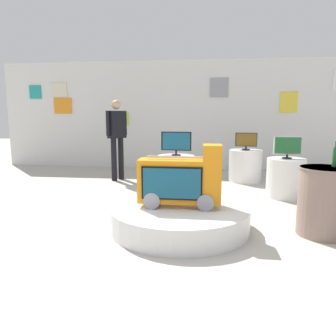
{
  "coord_description": "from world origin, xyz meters",
  "views": [
    {
      "loc": [
        0.61,
        -3.64,
        1.42
      ],
      "look_at": [
        0.05,
        0.99,
        0.66
      ],
      "focal_mm": 34.56,
      "sensor_mm": 36.0,
      "label": 1
    }
  ],
  "objects_px": {
    "tv_on_right_rear": "(176,142)",
    "shopper_browsing_near_truck": "(117,133)",
    "display_pedestal_left_rear": "(286,178)",
    "tv_on_left_rear": "(288,146)",
    "main_display_pedestal": "(180,218)",
    "side_table_round": "(324,201)",
    "bottle_on_side_table": "(335,156)",
    "novelty_firetruck_tv": "(181,182)",
    "tv_on_center_rear": "(246,141)",
    "display_pedestal_right_rear": "(176,173)",
    "display_pedestal_center_rear": "(245,166)"
  },
  "relations": [
    {
      "from": "tv_on_right_rear",
      "to": "shopper_browsing_near_truck",
      "type": "height_order",
      "value": "shopper_browsing_near_truck"
    },
    {
      "from": "display_pedestal_left_rear",
      "to": "tv_on_left_rear",
      "type": "bearing_deg",
      "value": -89.31
    },
    {
      "from": "main_display_pedestal",
      "to": "side_table_round",
      "type": "height_order",
      "value": "side_table_round"
    },
    {
      "from": "main_display_pedestal",
      "to": "bottle_on_side_table",
      "type": "height_order",
      "value": "bottle_on_side_table"
    },
    {
      "from": "novelty_firetruck_tv",
      "to": "tv_on_center_rear",
      "type": "bearing_deg",
      "value": 70.29
    },
    {
      "from": "bottle_on_side_table",
      "to": "display_pedestal_left_rear",
      "type": "bearing_deg",
      "value": 94.16
    },
    {
      "from": "side_table_round",
      "to": "tv_on_center_rear",
      "type": "bearing_deg",
      "value": 100.05
    },
    {
      "from": "display_pedestal_left_rear",
      "to": "bottle_on_side_table",
      "type": "distance_m",
      "value": 1.86
    },
    {
      "from": "display_pedestal_right_rear",
      "to": "side_table_round",
      "type": "bearing_deg",
      "value": -46.01
    },
    {
      "from": "novelty_firetruck_tv",
      "to": "side_table_round",
      "type": "distance_m",
      "value": 1.71
    },
    {
      "from": "side_table_round",
      "to": "shopper_browsing_near_truck",
      "type": "relative_size",
      "value": 0.47
    },
    {
      "from": "main_display_pedestal",
      "to": "novelty_firetruck_tv",
      "type": "height_order",
      "value": "novelty_firetruck_tv"
    },
    {
      "from": "side_table_round",
      "to": "shopper_browsing_near_truck",
      "type": "bearing_deg",
      "value": 138.47
    },
    {
      "from": "display_pedestal_center_rear",
      "to": "tv_on_right_rear",
      "type": "xyz_separation_m",
      "value": [
        -1.4,
        -1.14,
        0.59
      ]
    },
    {
      "from": "display_pedestal_center_rear",
      "to": "display_pedestal_right_rear",
      "type": "xyz_separation_m",
      "value": [
        -1.4,
        -1.14,
        0.0
      ]
    },
    {
      "from": "novelty_firetruck_tv",
      "to": "display_pedestal_right_rear",
      "type": "bearing_deg",
      "value": 97.29
    },
    {
      "from": "novelty_firetruck_tv",
      "to": "bottle_on_side_table",
      "type": "height_order",
      "value": "bottle_on_side_table"
    },
    {
      "from": "main_display_pedestal",
      "to": "tv_on_center_rear",
      "type": "xyz_separation_m",
      "value": [
        1.16,
        3.17,
        0.74
      ]
    },
    {
      "from": "bottle_on_side_table",
      "to": "shopper_browsing_near_truck",
      "type": "xyz_separation_m",
      "value": [
        -3.46,
        2.89,
        0.09
      ]
    },
    {
      "from": "main_display_pedestal",
      "to": "tv_on_right_rear",
      "type": "relative_size",
      "value": 3.07
    },
    {
      "from": "display_pedestal_center_rear",
      "to": "display_pedestal_right_rear",
      "type": "bearing_deg",
      "value": -140.8
    },
    {
      "from": "display_pedestal_center_rear",
      "to": "bottle_on_side_table",
      "type": "bearing_deg",
      "value": -77.76
    },
    {
      "from": "shopper_browsing_near_truck",
      "to": "tv_on_left_rear",
      "type": "bearing_deg",
      "value": -18.86
    },
    {
      "from": "tv_on_right_rear",
      "to": "shopper_browsing_near_truck",
      "type": "distance_m",
      "value": 1.68
    },
    {
      "from": "novelty_firetruck_tv",
      "to": "tv_on_left_rear",
      "type": "bearing_deg",
      "value": 47.53
    },
    {
      "from": "display_pedestal_right_rear",
      "to": "side_table_round",
      "type": "distance_m",
      "value": 2.82
    },
    {
      "from": "tv_on_right_rear",
      "to": "side_table_round",
      "type": "height_order",
      "value": "tv_on_right_rear"
    },
    {
      "from": "novelty_firetruck_tv",
      "to": "shopper_browsing_near_truck",
      "type": "bearing_deg",
      "value": 119.0
    },
    {
      "from": "display_pedestal_center_rear",
      "to": "tv_on_right_rear",
      "type": "height_order",
      "value": "tv_on_right_rear"
    },
    {
      "from": "display_pedestal_left_rear",
      "to": "side_table_round",
      "type": "distance_m",
      "value": 1.83
    },
    {
      "from": "tv_on_center_rear",
      "to": "shopper_browsing_near_truck",
      "type": "bearing_deg",
      "value": -175.87
    },
    {
      "from": "main_display_pedestal",
      "to": "bottle_on_side_table",
      "type": "relative_size",
      "value": 5.68
    },
    {
      "from": "display_pedestal_right_rear",
      "to": "shopper_browsing_near_truck",
      "type": "bearing_deg",
      "value": 146.04
    },
    {
      "from": "display_pedestal_center_rear",
      "to": "display_pedestal_right_rear",
      "type": "relative_size",
      "value": 1.03
    },
    {
      "from": "display_pedestal_center_rear",
      "to": "bottle_on_side_table",
      "type": "distance_m",
      "value": 3.23
    },
    {
      "from": "display_pedestal_left_rear",
      "to": "shopper_browsing_near_truck",
      "type": "xyz_separation_m",
      "value": [
        -3.33,
        1.13,
        0.69
      ]
    },
    {
      "from": "novelty_firetruck_tv",
      "to": "main_display_pedestal",
      "type": "bearing_deg",
      "value": 160.51
    },
    {
      "from": "display_pedestal_center_rear",
      "to": "display_pedestal_right_rear",
      "type": "distance_m",
      "value": 1.8
    },
    {
      "from": "shopper_browsing_near_truck",
      "to": "main_display_pedestal",
      "type": "bearing_deg",
      "value": -61.23
    },
    {
      "from": "display_pedestal_left_rear",
      "to": "display_pedestal_center_rear",
      "type": "relative_size",
      "value": 0.97
    },
    {
      "from": "display_pedestal_left_rear",
      "to": "shopper_browsing_near_truck",
      "type": "height_order",
      "value": "shopper_browsing_near_truck"
    },
    {
      "from": "bottle_on_side_table",
      "to": "shopper_browsing_near_truck",
      "type": "bearing_deg",
      "value": 140.09
    },
    {
      "from": "main_display_pedestal",
      "to": "tv_on_right_rear",
      "type": "distance_m",
      "value": 2.19
    },
    {
      "from": "display_pedestal_center_rear",
      "to": "bottle_on_side_table",
      "type": "relative_size",
      "value": 2.29
    },
    {
      "from": "display_pedestal_right_rear",
      "to": "display_pedestal_left_rear",
      "type": "bearing_deg",
      "value": -5.83
    },
    {
      "from": "tv_on_left_rear",
      "to": "side_table_round",
      "type": "xyz_separation_m",
      "value": [
        0.02,
        -1.83,
        -0.47
      ]
    },
    {
      "from": "novelty_firetruck_tv",
      "to": "display_pedestal_right_rear",
      "type": "relative_size",
      "value": 1.49
    },
    {
      "from": "display_pedestal_right_rear",
      "to": "tv_on_right_rear",
      "type": "xyz_separation_m",
      "value": [
        0.0,
        -0.0,
        0.59
      ]
    },
    {
      "from": "bottle_on_side_table",
      "to": "tv_on_left_rear",
      "type": "bearing_deg",
      "value": 94.17
    },
    {
      "from": "main_display_pedestal",
      "to": "tv_on_right_rear",
      "type": "xyz_separation_m",
      "value": [
        -0.24,
        2.03,
        0.79
      ]
    }
  ]
}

